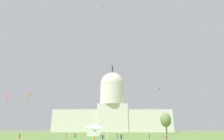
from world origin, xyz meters
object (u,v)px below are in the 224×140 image
object	(u,v)px
kite_orange_low	(30,95)
person_black_near_tree_east	(76,135)
tree_east_mid	(167,120)
person_orange_front_center	(95,139)
kite_magenta_low	(9,97)
event_tent	(95,130)
capitol_building	(113,109)
person_teal_aisle_center	(118,136)
person_denim_edge_west	(150,136)
person_orange_front_right	(67,136)
person_grey_lawn_far_left	(101,136)
kite_white_mid	(154,103)
kite_blue_mid	(80,100)
person_maroon_near_tent	(167,137)
person_red_edge_east	(21,136)
person_navy_mid_right	(104,137)
person_white_near_tree_west	(108,136)
kite_green_mid	(160,89)
kite_pink_mid	(103,79)
person_orange_lawn_far_right	(164,136)
person_orange_front_left	(0,140)
kite_turquoise_high	(103,6)
kite_red_high	(118,48)
person_navy_mid_center	(122,137)

from	to	relation	value
kite_orange_low	person_black_near_tree_east	bearing A→B (deg)	92.43
tree_east_mid	person_orange_front_center	bearing A→B (deg)	-119.71
kite_magenta_low	event_tent	bearing A→B (deg)	-76.62
person_orange_front_center	capitol_building	bearing A→B (deg)	-129.25
capitol_building	person_teal_aisle_center	xyz separation A→B (m)	(1.58, -130.89, -23.12)
event_tent	kite_magenta_low	size ratio (longest dim) A/B	1.66
person_denim_edge_west	person_orange_front_right	bearing A→B (deg)	86.42
tree_east_mid	person_grey_lawn_far_left	bearing A→B (deg)	-130.96
kite_white_mid	kite_blue_mid	distance (m)	62.03
event_tent	person_maroon_near_tent	bearing A→B (deg)	-49.76
person_teal_aisle_center	person_red_edge_east	bearing A→B (deg)	58.65
person_black_near_tree_east	person_grey_lawn_far_left	world-z (taller)	person_grey_lawn_far_left
person_navy_mid_right	person_maroon_near_tent	size ratio (longest dim) A/B	1.00
person_black_near_tree_east	person_navy_mid_right	bearing A→B (deg)	-31.09
person_white_near_tree_west	person_maroon_near_tent	xyz separation A→B (m)	(19.76, -4.03, -0.11)
person_maroon_near_tent	kite_green_mid	size ratio (longest dim) A/B	1.23
event_tent	kite_pink_mid	distance (m)	36.64
kite_blue_mid	person_orange_lawn_far_right	bearing A→B (deg)	-105.10
person_orange_front_center	kite_orange_low	size ratio (longest dim) A/B	0.48
person_denim_edge_west	kite_magenta_low	distance (m)	57.24
person_orange_front_left	kite_magenta_low	xyz separation A→B (m)	(-14.05, 25.00, 14.73)
tree_east_mid	person_orange_front_left	xyz separation A→B (m)	(-61.98, -74.65, -8.01)
tree_east_mid	person_orange_lawn_far_right	world-z (taller)	tree_east_mid
person_denim_edge_west	kite_magenta_low	world-z (taller)	kite_magenta_low
person_denim_edge_west	kite_turquoise_high	distance (m)	52.63
person_red_edge_east	kite_red_high	world-z (taller)	kite_red_high
tree_east_mid	person_orange_front_left	size ratio (longest dim) A/B	7.86
kite_green_mid	person_orange_front_right	bearing A→B (deg)	-63.57
person_orange_front_left	kite_red_high	xyz separation A→B (m)	(30.99, 68.56, 56.65)
person_maroon_near_tent	person_orange_front_center	distance (m)	26.01
event_tent	person_navy_mid_right	xyz separation A→B (m)	(5.57, -26.12, -2.04)
person_teal_aisle_center	kite_white_mid	xyz separation A→B (m)	(32.85, 80.68, 23.00)
person_orange_lawn_far_right	person_red_edge_east	bearing A→B (deg)	-68.71
capitol_building	person_denim_edge_west	distance (m)	132.71
person_maroon_near_tent	kite_white_mid	bearing A→B (deg)	27.58
person_orange_front_center	person_orange_lawn_far_right	distance (m)	32.97
person_orange_front_left	person_navy_mid_center	bearing A→B (deg)	-37.63
person_black_near_tree_east	kite_blue_mid	xyz separation A→B (m)	(-11.89, 70.82, 25.42)
capitol_building	event_tent	distance (m)	113.36
person_grey_lawn_far_left	kite_turquoise_high	world-z (taller)	kite_turquoise_high
person_orange_front_center	kite_red_high	distance (m)	85.36
person_grey_lawn_far_left	kite_green_mid	world-z (taller)	kite_green_mid
kite_turquoise_high	kite_magenta_low	xyz separation A→B (m)	(-37.63, 13.08, -32.62)
capitol_building	person_grey_lawn_far_left	bearing A→B (deg)	-92.31
kite_orange_low	person_teal_aisle_center	bearing A→B (deg)	83.10
kite_green_mid	kite_red_high	distance (m)	42.68
person_orange_front_left	person_orange_front_right	bearing A→B (deg)	4.62
person_white_near_tree_west	person_orange_front_right	xyz separation A→B (m)	(-17.14, 10.32, -0.10)
person_denim_edge_west	person_red_edge_east	world-z (taller)	person_red_edge_east
kite_magenta_low	kite_green_mid	xyz separation A→B (m)	(75.68, 57.48, 15.67)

